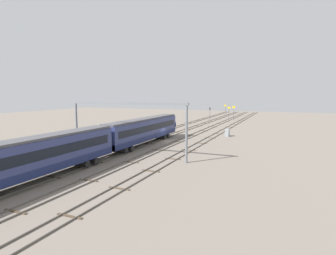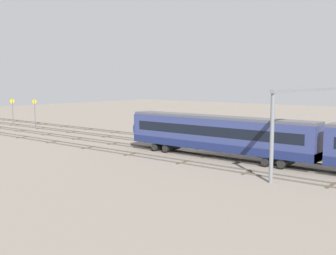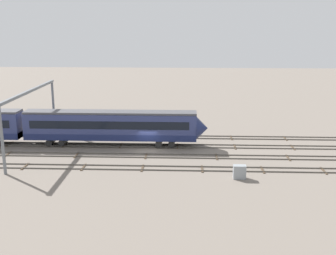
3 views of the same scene
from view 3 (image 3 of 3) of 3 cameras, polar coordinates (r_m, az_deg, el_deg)
The scene contains 7 objects.
ground_plane at distance 56.92m, azimuth -2.80°, elevation -3.20°, with size 208.76×208.76×0.00m, color slate.
track_near_foreground at distance 50.33m, azimuth -3.51°, elevation -5.51°, with size 192.76×2.40×0.16m.
track_second_near at distance 54.70m, azimuth -3.01°, elevation -3.86°, with size 192.76×2.40×0.16m.
track_with_train at distance 59.10m, azimuth -2.60°, elevation -2.46°, with size 192.76×2.40×0.16m.
track_second_far at distance 63.54m, azimuth -2.24°, elevation -1.25°, with size 192.76×2.40×0.16m.
overhead_gantry at distance 58.76m, azimuth -18.23°, elevation 3.01°, with size 0.40×19.47×8.28m.
relay_cabinet at distance 47.56m, azimuth 9.72°, elevation -5.99°, with size 1.42×0.81×1.55m.
Camera 3 is at (5.05, -54.04, 17.12)m, focal length 44.70 mm.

